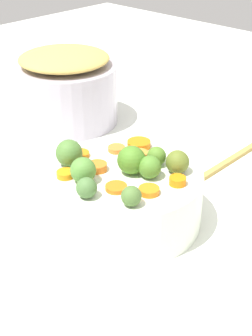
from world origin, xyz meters
The scene contains 21 objects.
tabletop centered at (0.00, 0.00, 0.01)m, with size 2.40×2.40×0.02m, color white.
serving_bowl_carrots centered at (0.03, -0.03, 0.06)m, with size 0.24×0.24×0.09m, color white.
metal_pot centered at (0.22, 0.33, 0.09)m, with size 0.23×0.23×0.13m, color #BAB1C3.
stuffing_mound centered at (0.22, 0.33, 0.17)m, with size 0.20×0.20×0.03m, color tan.
carrot_slice_0 centered at (0.02, 0.06, 0.11)m, with size 0.03×0.03×0.01m, color orange.
carrot_slice_1 centered at (0.07, 0.03, 0.11)m, with size 0.03×0.03×0.01m, color orange.
carrot_slice_2 centered at (-0.04, 0.03, 0.11)m, with size 0.03×0.03×0.01m, color orange.
carrot_slice_3 centered at (-0.01, -0.05, 0.11)m, with size 0.03×0.03×0.01m, color orange.
carrot_slice_4 centered at (0.01, -0.09, 0.11)m, with size 0.03×0.03×0.01m, color orange.
carrot_slice_5 centered at (0.01, 0.01, 0.11)m, with size 0.03×0.03×0.01m, color orange.
carrot_slice_6 centered at (0.11, 0.02, 0.11)m, with size 0.04×0.04×0.01m, color orange.
carrot_slice_7 centered at (0.08, -0.01, 0.11)m, with size 0.03×0.03×0.01m, color orange.
carrot_slice_8 centered at (0.06, -0.11, 0.11)m, with size 0.03×0.03×0.01m, color orange.
brussels_sprout_0 centered at (-0.03, 0.00, 0.13)m, with size 0.04×0.04×0.04m, color #518736.
brussels_sprout_1 centered at (0.09, -0.08, 0.12)m, with size 0.04×0.04×0.04m, color #5E6D25.
brussels_sprout_2 centered at (0.05, -0.06, 0.12)m, with size 0.03×0.03×0.03m, color #4B7E29.
brussels_sprout_3 centered at (0.04, -0.03, 0.13)m, with size 0.04×0.04×0.04m, color #4A7F25.
brussels_sprout_4 centered at (-0.01, 0.05, 0.13)m, with size 0.04×0.04×0.04m, color #4C7833.
brussels_sprout_5 centered at (-0.03, -0.09, 0.12)m, with size 0.03×0.03×0.03m, color #4E7234.
brussels_sprout_6 centered at (0.08, -0.04, 0.12)m, with size 0.03×0.03×0.03m, color #527E29.
brussels_sprout_7 centered at (-0.05, -0.03, 0.12)m, with size 0.03×0.03×0.03m, color #4A733A.
Camera 1 is at (-0.45, -0.49, 0.49)m, focal length 54.31 mm.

